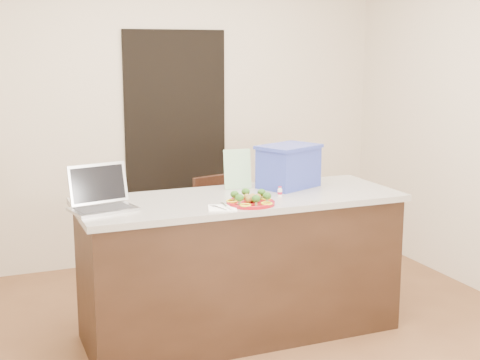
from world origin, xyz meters
name	(u,v)px	position (x,y,z in m)	size (l,w,h in m)	color
ground	(256,347)	(0.00, 0.00, 0.00)	(4.00, 4.00, 0.00)	brown
room_shell	(257,88)	(0.00, 0.00, 1.62)	(4.00, 4.00, 4.00)	white
doorway	(176,146)	(0.10, 1.98, 1.00)	(0.90, 0.02, 2.00)	black
island	(240,265)	(0.00, 0.25, 0.46)	(2.06, 0.76, 0.92)	black
plate	(251,203)	(-0.03, 0.02, 0.93)	(0.29, 0.29, 0.02)	maroon
meatballs	(252,198)	(-0.02, 0.02, 0.96)	(0.10, 0.11, 0.04)	olive
broccoli	(251,195)	(-0.03, 0.02, 0.98)	(0.23, 0.25, 0.04)	#1D4412
pepper_rings	(251,201)	(-0.03, 0.02, 0.94)	(0.29, 0.28, 0.01)	yellow
napkin	(222,208)	(-0.22, -0.02, 0.92)	(0.16, 0.16, 0.01)	white
fork	(219,207)	(-0.24, -0.01, 0.93)	(0.04, 0.15, 0.00)	silver
knife	(228,207)	(-0.19, -0.03, 0.93)	(0.02, 0.19, 0.01)	white
yogurt_bottle	(280,192)	(0.24, 0.16, 0.95)	(0.03, 0.03, 0.06)	white
laptop	(101,197)	(-0.88, 0.27, 0.99)	(0.40, 0.35, 0.25)	#A5A6A9
leaflet	(238,169)	(0.07, 0.48, 1.05)	(0.19, 0.00, 0.27)	silver
blue_box	(289,166)	(0.41, 0.39, 1.07)	(0.48, 0.42, 0.29)	#2A389A
chair	(220,227)	(0.15, 1.04, 0.50)	(0.48, 0.49, 0.89)	black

